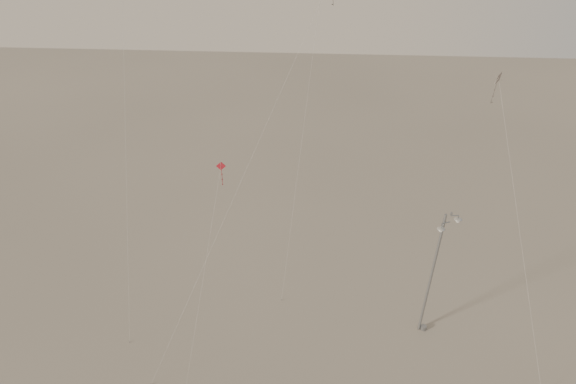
{
  "coord_description": "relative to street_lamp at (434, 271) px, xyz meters",
  "views": [
    {
      "loc": [
        2.35,
        -24.46,
        27.64
      ],
      "look_at": [
        0.14,
        5.0,
        11.45
      ],
      "focal_mm": 35.0,
      "sensor_mm": 36.0,
      "label": 1
    }
  ],
  "objects": [
    {
      "name": "kite_4",
      "position": [
        3.69,
        2.03,
        8.48
      ],
      "size": [
        3.49,
        10.24,
        17.52
      ],
      "rotation": [
        0.0,
        0.0,
        1.82
      ],
      "color": "#36302D",
      "rests_on": "ground"
    },
    {
      "name": "kite_1",
      "position": [
        -10.16,
        2.28,
        11.73
      ],
      "size": [
        10.67,
        11.97,
        23.15
      ],
      "rotation": [
        0.0,
        0.0,
        -0.66
      ],
      "color": "#36302D",
      "rests_on": "ground"
    },
    {
      "name": "kite_3",
      "position": [
        -13.94,
        -3.69,
        5.06
      ],
      "size": [
        2.41,
        6.04,
        13.83
      ],
      "rotation": [
        0.0,
        0.0,
        0.04
      ],
      "color": "maroon",
      "rests_on": "ground"
    },
    {
      "name": "street_lamp",
      "position": [
        0.0,
        0.0,
        0.0
      ],
      "size": [
        1.8,
        0.85,
        9.67
      ],
      "color": "#94979C",
      "rests_on": "ground"
    }
  ]
}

